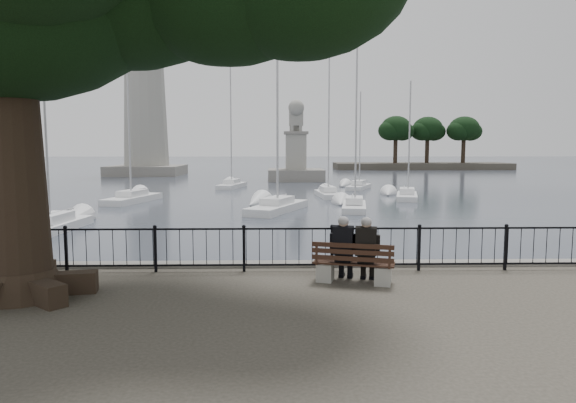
{
  "coord_description": "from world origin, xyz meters",
  "views": [
    {
      "loc": [
        -0.27,
        -8.97,
        2.82
      ],
      "look_at": [
        0.0,
        2.5,
        1.6
      ],
      "focal_mm": 32.0,
      "sensor_mm": 36.0,
      "label": 1
    }
  ],
  "objects_px": {
    "person_right": "(366,252)",
    "lion_monument": "(296,160)",
    "bench": "(353,269)",
    "lighthouse": "(145,84)",
    "person_left": "(344,251)"
  },
  "relations": [
    {
      "from": "person_left",
      "to": "lighthouse",
      "type": "distance_m",
      "value": 64.26
    },
    {
      "from": "person_right",
      "to": "lion_monument",
      "type": "height_order",
      "value": "lion_monument"
    },
    {
      "from": "bench",
      "to": "lion_monument",
      "type": "relative_size",
      "value": 0.19
    },
    {
      "from": "bench",
      "to": "lighthouse",
      "type": "height_order",
      "value": "lighthouse"
    },
    {
      "from": "person_right",
      "to": "person_left",
      "type": "bearing_deg",
      "value": 164.08
    },
    {
      "from": "person_left",
      "to": "person_right",
      "type": "relative_size",
      "value": 1.0
    },
    {
      "from": "lighthouse",
      "to": "lion_monument",
      "type": "xyz_separation_m",
      "value": [
        20.0,
        -12.07,
        -9.99
      ]
    },
    {
      "from": "person_right",
      "to": "lion_monument",
      "type": "bearing_deg",
      "value": 89.54
    },
    {
      "from": "person_left",
      "to": "lighthouse",
      "type": "height_order",
      "value": "lighthouse"
    },
    {
      "from": "bench",
      "to": "person_left",
      "type": "height_order",
      "value": "person_left"
    },
    {
      "from": "bench",
      "to": "person_right",
      "type": "height_order",
      "value": "person_right"
    },
    {
      "from": "person_left",
      "to": "bench",
      "type": "bearing_deg",
      "value": -39.71
    },
    {
      "from": "bench",
      "to": "lighthouse",
      "type": "distance_m",
      "value": 64.52
    },
    {
      "from": "bench",
      "to": "person_right",
      "type": "bearing_deg",
      "value": 4.9
    },
    {
      "from": "bench",
      "to": "person_left",
      "type": "distance_m",
      "value": 0.41
    }
  ]
}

